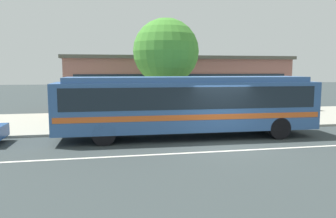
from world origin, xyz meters
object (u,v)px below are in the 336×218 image
Objects in this scene: pedestrian_waiting_near_sign at (149,108)px; street_tree_near_stop at (166,52)px; transit_bus at (188,102)px; bus_stop_sign at (270,97)px.

street_tree_near_stop is at bearing 39.40° from pedestrian_waiting_near_sign.
transit_bus reaches higher than pedestrian_waiting_near_sign.
transit_bus is at bearing -160.68° from bus_stop_sign.
bus_stop_sign reaches higher than pedestrian_waiting_near_sign.
transit_bus is 4.74m from street_tree_near_stop.
bus_stop_sign is (5.13, 1.80, 0.03)m from transit_bus.
pedestrian_waiting_near_sign is 6.70m from bus_stop_sign.
pedestrian_waiting_near_sign is (-1.43, 3.05, -0.57)m from transit_bus.
street_tree_near_stop is (1.15, 0.95, 3.10)m from pedestrian_waiting_near_sign.
transit_bus is at bearing -64.89° from pedestrian_waiting_near_sign.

